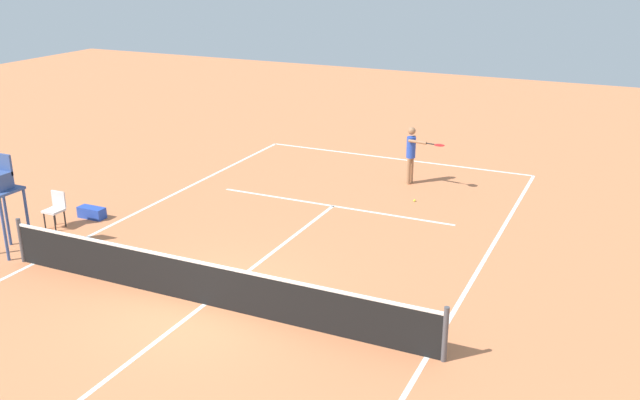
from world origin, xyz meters
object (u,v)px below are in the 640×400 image
Objects in this scene: player_serving at (412,150)px; courtside_chair_mid at (55,208)px; umpire_chair at (1,189)px; tennis_ball at (415,200)px; equipment_bag at (92,213)px.

player_serving reaches higher than courtside_chair_mid.
tennis_ball is at bearing -135.62° from umpire_chair.
player_serving is 1.97m from tennis_ball.
courtside_chair_mid is at bearing -36.86° from player_serving.
equipment_bag is at bearing -39.17° from player_serving.
courtside_chair_mid is (0.17, -1.72, -1.07)m from umpire_chair.
player_serving is 10.41m from courtside_chair_mid.
player_serving is at bearing -127.95° from umpire_chair.
player_serving is at bearing -136.84° from equipment_bag.
equipment_bag is at bearing 33.21° from tennis_ball.
courtside_chair_mid is 1.25× the size of equipment_bag.
umpire_chair is at bearing 86.06° from equipment_bag.
tennis_ball is at bearing -146.79° from equipment_bag.
tennis_ball is 9.85m from courtside_chair_mid.
umpire_chair is 3.17× the size of equipment_bag.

